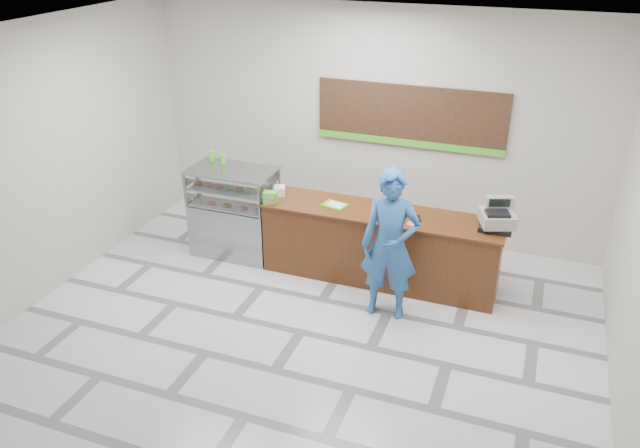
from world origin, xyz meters
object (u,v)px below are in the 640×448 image
at_px(display_case, 234,211).
at_px(serving_tray, 335,205).
at_px(customer, 390,245).
at_px(cash_register, 497,218).
at_px(sales_counter, 380,246).

height_order(display_case, serving_tray, display_case).
height_order(display_case, customer, customer).
distance_m(cash_register, serving_tray, 2.14).
xyz_separation_m(cash_register, serving_tray, (-2.13, -0.08, -0.13)).
height_order(sales_counter, display_case, display_case).
bearing_deg(display_case, customer, -16.66).
xyz_separation_m(sales_counter, serving_tray, (-0.65, -0.02, 0.52)).
relative_size(sales_counter, customer, 1.67).
relative_size(cash_register, customer, 0.27).
distance_m(sales_counter, customer, 0.94).
bearing_deg(sales_counter, serving_tray, -177.94).
bearing_deg(customer, display_case, 157.72).
xyz_separation_m(sales_counter, display_case, (-2.22, -0.00, 0.16)).
height_order(display_case, cash_register, cash_register).
height_order(sales_counter, serving_tray, serving_tray).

